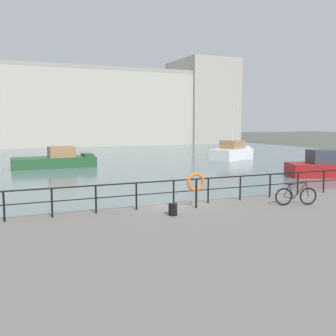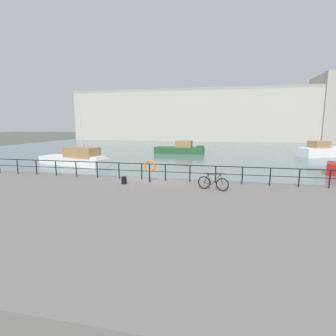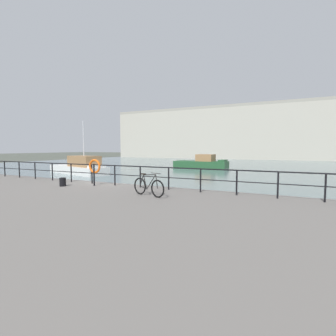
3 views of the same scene
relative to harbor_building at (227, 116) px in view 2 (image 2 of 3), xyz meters
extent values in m
plane|color=#4C5147|center=(-5.17, -57.61, -6.73)|extent=(240.00, 240.00, 0.00)
cube|color=slate|center=(-5.17, -27.41, -6.73)|extent=(80.00, 60.00, 0.01)
cube|color=slate|center=(-5.17, -64.11, -6.30)|extent=(56.00, 13.00, 0.86)
cube|color=#B2AD9E|center=(-5.17, 0.01, -0.30)|extent=(74.26, 12.62, 12.87)
cube|color=gray|center=(-5.17, -6.00, 6.48)|extent=(74.26, 0.60, 0.70)
cube|color=white|center=(-16.65, -48.50, -6.30)|extent=(8.85, 4.48, 0.84)
cube|color=#997047|center=(-15.38, -48.84, -5.31)|extent=(4.18, 2.77, 1.15)
cube|color=white|center=(-13.19, -49.43, -5.76)|extent=(1.41, 1.85, 0.24)
cylinder|color=silver|center=(-15.38, -48.84, -2.90)|extent=(0.10, 0.10, 3.67)
cube|color=#23512D|center=(-7.11, -34.55, -6.25)|extent=(7.52, 2.91, 0.95)
cube|color=#997047|center=(-6.41, -34.55, -5.29)|extent=(2.32, 2.39, 0.97)
cube|color=#23512D|center=(-3.95, -34.54, -5.65)|extent=(0.91, 2.02, 0.24)
cube|color=white|center=(12.36, -34.50, -6.12)|extent=(5.68, 4.52, 1.21)
cube|color=#997047|center=(12.45, -34.46, -5.05)|extent=(2.86, 2.71, 0.93)
cube|color=white|center=(14.28, -33.62, -5.39)|extent=(1.33, 1.95, 0.24)
cylinder|color=silver|center=(12.45, -34.46, -2.43)|extent=(0.10, 0.10, 4.31)
cylinder|color=black|center=(-14.96, -58.36, -5.35)|extent=(0.07, 0.07, 1.05)
cylinder|color=black|center=(-13.37, -58.36, -5.35)|extent=(0.07, 0.07, 1.05)
cylinder|color=black|center=(-11.79, -58.36, -5.35)|extent=(0.07, 0.07, 1.05)
cylinder|color=black|center=(-10.21, -58.36, -5.35)|extent=(0.07, 0.07, 1.05)
cylinder|color=black|center=(-8.63, -58.36, -5.35)|extent=(0.07, 0.07, 1.05)
cylinder|color=black|center=(-7.04, -58.36, -5.35)|extent=(0.07, 0.07, 1.05)
cylinder|color=black|center=(-5.46, -58.36, -5.35)|extent=(0.07, 0.07, 1.05)
cylinder|color=black|center=(-3.88, -58.36, -5.35)|extent=(0.07, 0.07, 1.05)
cylinder|color=black|center=(-2.30, -58.36, -5.35)|extent=(0.07, 0.07, 1.05)
cylinder|color=black|center=(-0.72, -58.36, -5.35)|extent=(0.07, 0.07, 1.05)
cylinder|color=black|center=(0.87, -58.36, -5.35)|extent=(0.07, 0.07, 1.05)
cylinder|color=black|center=(2.45, -58.36, -5.35)|extent=(0.07, 0.07, 1.05)
cylinder|color=black|center=(4.03, -58.36, -5.35)|extent=(0.07, 0.07, 1.05)
cylinder|color=black|center=(5.61, -58.36, -5.35)|extent=(0.07, 0.07, 1.05)
cylinder|color=black|center=(-3.88, -58.36, -4.82)|extent=(25.32, 0.06, 0.06)
cylinder|color=black|center=(-3.88, -58.36, -5.29)|extent=(25.32, 0.04, 0.04)
torus|color=black|center=(-0.27, -60.28, -5.51)|extent=(0.71, 0.26, 0.72)
torus|color=black|center=(-1.28, -59.99, -5.51)|extent=(0.71, 0.26, 0.72)
cylinder|color=black|center=(-0.62, -60.18, -5.27)|extent=(0.54, 0.19, 0.66)
cylinder|color=black|center=(-0.97, -60.08, -5.31)|extent=(0.23, 0.10, 0.58)
cylinder|color=black|center=(-0.72, -60.16, -4.99)|extent=(0.71, 0.23, 0.11)
cylinder|color=black|center=(-1.08, -60.05, -5.55)|extent=(0.42, 0.15, 0.12)
cylinder|color=black|center=(-1.17, -60.02, -5.27)|extent=(0.26, 0.11, 0.51)
cylinder|color=black|center=(-0.32, -60.27, -5.23)|extent=(0.14, 0.07, 0.57)
cube|color=black|center=(-1.07, -60.06, -4.98)|extent=(0.24, 0.15, 0.05)
cylinder|color=black|center=(-0.37, -60.26, -4.90)|extent=(0.51, 0.17, 0.02)
cylinder|color=black|center=(-6.13, -59.79, -5.65)|extent=(0.32, 0.32, 0.44)
cylinder|color=black|center=(-4.75, -58.97, -5.30)|extent=(0.08, 0.08, 1.15)
torus|color=orange|center=(-4.75, -58.91, -4.85)|extent=(0.75, 0.11, 0.75)
camera|label=1|loc=(-11.90, -72.75, -2.47)|focal=42.50mm
camera|label=2|loc=(-0.18, -74.37, -2.29)|focal=27.97mm
camera|label=3|loc=(4.43, -68.97, -3.89)|focal=26.84mm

